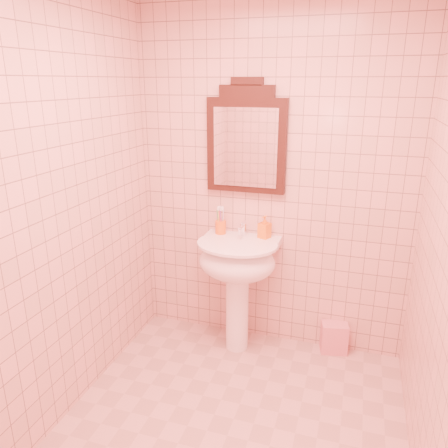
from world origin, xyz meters
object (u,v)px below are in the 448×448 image
(pedestal_sink, at_px, (237,268))
(soap_dispenser, at_px, (265,227))
(mirror, at_px, (246,141))
(towel, at_px, (334,338))
(toothbrush_cup, at_px, (221,227))

(pedestal_sink, height_order, soap_dispenser, soap_dispenser)
(mirror, height_order, towel, mirror)
(pedestal_sink, height_order, towel, pedestal_sink)
(soap_dispenser, bearing_deg, toothbrush_cup, -157.06)
(pedestal_sink, distance_m, soap_dispenser, 0.36)
(pedestal_sink, bearing_deg, towel, 13.25)
(pedestal_sink, distance_m, mirror, 0.92)
(toothbrush_cup, height_order, towel, toothbrush_cup)
(soap_dispenser, bearing_deg, towel, 23.35)
(mirror, bearing_deg, towel, -2.59)
(pedestal_sink, distance_m, towel, 0.92)
(mirror, distance_m, toothbrush_cup, 0.67)
(towel, bearing_deg, toothbrush_cup, -178.63)
(mirror, relative_size, toothbrush_cup, 4.27)
(mirror, bearing_deg, soap_dispenser, -16.41)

